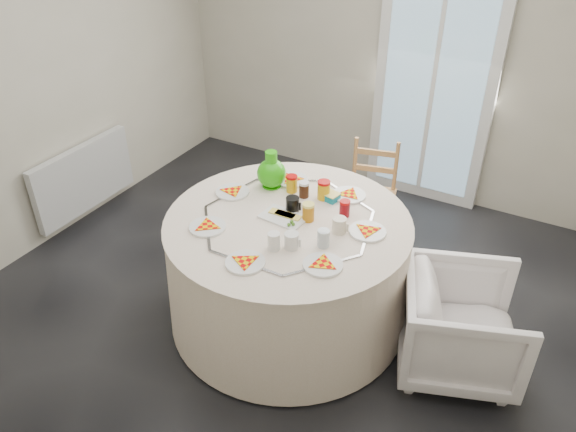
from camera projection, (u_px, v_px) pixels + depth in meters
The scene contains 14 objects.
floor at pixel (275, 304), 3.91m from camera, with size 4.00×4.00×0.00m, color black.
wall_back at pixel (394, 44), 4.66m from camera, with size 4.00×0.02×2.60m, color #BCB5A3.
wall_left at pixel (31, 76), 4.01m from camera, with size 0.02×4.00×2.60m, color #BCB5A3.
glass_door at pixel (435, 83), 4.60m from camera, with size 1.00×0.08×2.10m, color silver.
radiator at pixel (84, 178), 4.64m from camera, with size 0.07×1.00×0.55m, color silver.
table at pixel (288, 271), 3.62m from camera, with size 1.56×1.56×0.79m, color #F1DECB.
wooden_chair at pixel (371, 190), 4.30m from camera, with size 0.37×0.35×0.83m, color #A86C41, non-canonical shape.
armchair at pixel (463, 316), 3.25m from camera, with size 0.67×0.63×0.69m, color white.
place_settings at pixel (288, 220), 3.40m from camera, with size 1.19×1.19×0.02m, color silver, non-canonical shape.
jar_cluster at pixel (316, 196), 3.55m from camera, with size 0.48×0.24×0.14m, color maroon, non-canonical shape.
butter_tub at pixel (329, 197), 3.60m from camera, with size 0.13×0.09×0.05m, color #097489.
green_pitcher at pixel (271, 173), 3.70m from camera, with size 0.19×0.19×0.25m, color #27B10D, non-canonical shape.
cheese_platter at pixel (284, 218), 3.42m from camera, with size 0.28×0.18×0.04m, color white, non-canonical shape.
mugs_glasses at pixel (309, 222), 3.31m from camera, with size 0.63×0.63×0.12m, color #B0B0B0, non-canonical shape.
Camera 1 is at (1.51, -2.52, 2.65)m, focal length 35.00 mm.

